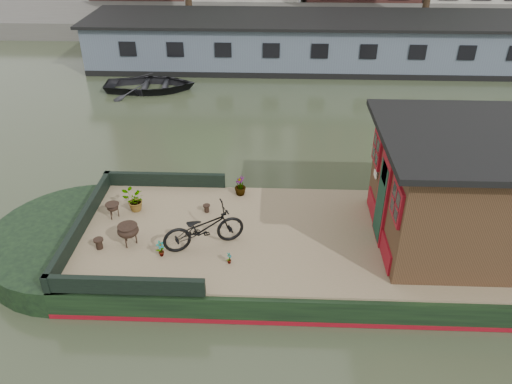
{
  "coord_description": "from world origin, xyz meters",
  "views": [
    {
      "loc": [
        -1.81,
        -8.65,
        7.05
      ],
      "look_at": [
        -2.17,
        0.5,
        1.39
      ],
      "focal_mm": 35.0,
      "sensor_mm": 36.0,
      "label": 1
    }
  ],
  "objects_px": {
    "brazier_front": "(129,235)",
    "brazier_rear": "(113,211)",
    "potted_plant_a": "(161,249)",
    "cabin": "(473,189)",
    "bicycle": "(204,228)",
    "dinghy": "(150,81)"
  },
  "relations": [
    {
      "from": "potted_plant_a",
      "to": "dinghy",
      "type": "relative_size",
      "value": 0.1
    },
    {
      "from": "cabin",
      "to": "dinghy",
      "type": "xyz_separation_m",
      "value": [
        -8.98,
        10.37,
        -1.51
      ]
    },
    {
      "from": "dinghy",
      "to": "brazier_front",
      "type": "bearing_deg",
      "value": -173.05
    },
    {
      "from": "cabin",
      "to": "dinghy",
      "type": "relative_size",
      "value": 1.12
    },
    {
      "from": "dinghy",
      "to": "bicycle",
      "type": "bearing_deg",
      "value": -165.28
    },
    {
      "from": "bicycle",
      "to": "potted_plant_a",
      "type": "bearing_deg",
      "value": 92.16
    },
    {
      "from": "cabin",
      "to": "brazier_front",
      "type": "bearing_deg",
      "value": -176.19
    },
    {
      "from": "bicycle",
      "to": "cabin",
      "type": "bearing_deg",
      "value": -107.69
    },
    {
      "from": "bicycle",
      "to": "brazier_rear",
      "type": "bearing_deg",
      "value": 43.98
    },
    {
      "from": "bicycle",
      "to": "potted_plant_a",
      "type": "distance_m",
      "value": 0.95
    },
    {
      "from": "brazier_front",
      "to": "brazier_rear",
      "type": "relative_size",
      "value": 1.31
    },
    {
      "from": "bicycle",
      "to": "brazier_front",
      "type": "bearing_deg",
      "value": 67.97
    },
    {
      "from": "potted_plant_a",
      "to": "brazier_rear",
      "type": "relative_size",
      "value": 1.0
    },
    {
      "from": "bicycle",
      "to": "dinghy",
      "type": "height_order",
      "value": "bicycle"
    },
    {
      "from": "cabin",
      "to": "brazier_front",
      "type": "height_order",
      "value": "cabin"
    },
    {
      "from": "cabin",
      "to": "brazier_rear",
      "type": "height_order",
      "value": "cabin"
    },
    {
      "from": "potted_plant_a",
      "to": "dinghy",
      "type": "xyz_separation_m",
      "value": [
        -2.76,
        11.21,
        -0.46
      ]
    },
    {
      "from": "potted_plant_a",
      "to": "dinghy",
      "type": "distance_m",
      "value": 11.55
    },
    {
      "from": "brazier_rear",
      "to": "dinghy",
      "type": "xyz_separation_m",
      "value": [
        -1.42,
        9.88,
        -0.46
      ]
    },
    {
      "from": "potted_plant_a",
      "to": "brazier_front",
      "type": "xyz_separation_m",
      "value": [
        -0.74,
        0.37,
        0.06
      ]
    },
    {
      "from": "cabin",
      "to": "brazier_front",
      "type": "relative_size",
      "value": 8.57
    },
    {
      "from": "cabin",
      "to": "brazier_rear",
      "type": "relative_size",
      "value": 11.27
    }
  ]
}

